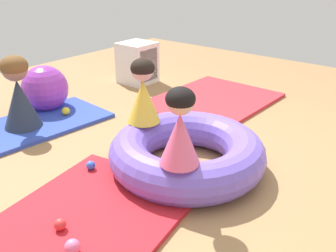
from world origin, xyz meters
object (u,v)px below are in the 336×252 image
object	(u,v)px
child_in_pink	(180,128)
play_ball_red	(60,224)
inflatable_cushion	(187,152)
play_ball_green	(173,94)
storage_cube	(139,63)
adult_seated	(18,93)
exercise_ball_large	(45,89)
play_ball_blue	(91,165)
play_ball_pink	(72,247)
child_in_yellow	(143,92)
play_ball_yellow	(66,111)

from	to	relation	value
child_in_pink	play_ball_red	size ratio (longest dim) A/B	7.05
inflatable_cushion	play_ball_green	world-z (taller)	inflatable_cushion
play_ball_green	storage_cube	xyz separation A→B (m)	(0.27, 0.82, 0.20)
child_in_pink	adult_seated	bearing A→B (deg)	-148.08
adult_seated	exercise_ball_large	bearing A→B (deg)	160.65
child_in_pink	play_ball_blue	world-z (taller)	child_in_pink
inflatable_cushion	adult_seated	xyz separation A→B (m)	(-0.40, 1.77, 0.24)
inflatable_cushion	play_ball_pink	distance (m)	1.25
play_ball_blue	play_ball_green	distance (m)	1.89
play_ball_red	play_ball_blue	size ratio (longest dim) A/B	1.05
adult_seated	storage_cube	world-z (taller)	adult_seated
storage_cube	adult_seated	bearing A→B (deg)	-174.86
child_in_yellow	child_in_pink	distance (m)	0.78
child_in_pink	play_ball_yellow	world-z (taller)	child_in_pink
child_in_yellow	play_ball_blue	distance (m)	0.75
adult_seated	play_ball_pink	bearing A→B (deg)	15.55
play_ball_blue	storage_cube	bearing A→B (deg)	33.61
play_ball_pink	play_ball_green	bearing A→B (deg)	25.87
play_ball_green	adult_seated	bearing A→B (deg)	158.71
play_ball_pink	child_in_yellow	bearing A→B (deg)	23.81
play_ball_green	storage_cube	bearing A→B (deg)	71.84
storage_cube	play_ball_pink	bearing A→B (deg)	-143.73
child_in_pink	exercise_ball_large	size ratio (longest dim) A/B	1.05
exercise_ball_large	play_ball_green	bearing A→B (deg)	-38.04
child_in_yellow	play_ball_pink	xyz separation A→B (m)	(-1.23, -0.54, -0.50)
play_ball_yellow	child_in_pink	bearing A→B (deg)	-103.60
inflatable_cushion	storage_cube	world-z (taller)	storage_cube
play_ball_pink	play_ball_blue	xyz separation A→B (m)	(0.70, 0.66, -0.01)
play_ball_pink	adult_seated	bearing A→B (deg)	65.60
inflatable_cushion	play_ball_red	size ratio (longest dim) A/B	16.46
child_in_pink	storage_cube	xyz separation A→B (m)	(1.93, 2.17, -0.31)
inflatable_cushion	play_ball_blue	xyz separation A→B (m)	(-0.54, 0.57, -0.08)
inflatable_cushion	exercise_ball_large	world-z (taller)	exercise_ball_large
inflatable_cushion	storage_cube	xyz separation A→B (m)	(1.53, 1.95, 0.12)
play_ball_red	child_in_yellow	bearing A→B (deg)	15.14
child_in_yellow	storage_cube	size ratio (longest dim) A/B	0.99
inflatable_cushion	play_ball_green	distance (m)	1.69
child_in_pink	play_ball_pink	size ratio (longest dim) A/B	5.82
child_in_yellow	child_in_pink	size ratio (longest dim) A/B	1.01
child_in_yellow	play_ball_pink	distance (m)	1.44
play_ball_green	child_in_yellow	bearing A→B (deg)	-152.19
child_in_pink	play_ball_green	distance (m)	2.20
play_ball_yellow	play_ball_green	distance (m)	1.32
exercise_ball_large	storage_cube	distance (m)	1.46
adult_seated	storage_cube	distance (m)	1.94
child_in_pink	play_ball_blue	xyz separation A→B (m)	(-0.14, 0.80, -0.51)
play_ball_yellow	adult_seated	bearing A→B (deg)	169.28
inflatable_cushion	play_ball_red	xyz separation A→B (m)	(-1.16, 0.15, -0.08)
play_ball_red	exercise_ball_large	world-z (taller)	exercise_ball_large
play_ball_yellow	storage_cube	world-z (taller)	storage_cube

